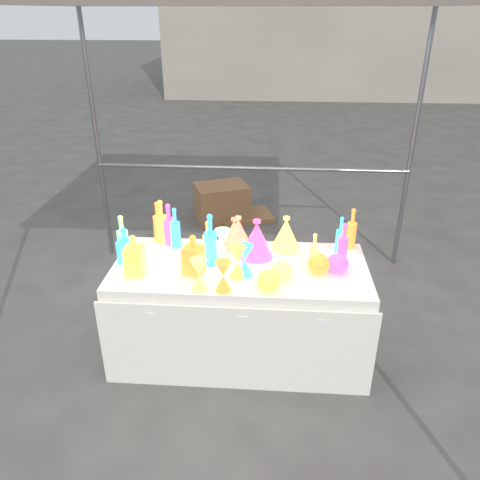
# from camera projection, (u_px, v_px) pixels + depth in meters

# --- Properties ---
(ground) EXTENTS (80.00, 80.00, 0.00)m
(ground) POSITION_uv_depth(u_px,v_px,m) (240.00, 349.00, 3.64)
(ground) COLOR #65635E
(ground) RESTS_ON ground
(canopy_tent) EXTENTS (3.15, 3.15, 2.46)m
(canopy_tent) POSITION_uv_depth(u_px,v_px,m) (240.00, 8.00, 2.59)
(canopy_tent) COLOR gray
(canopy_tent) RESTS_ON ground
(display_table) EXTENTS (1.84, 0.83, 0.75)m
(display_table) POSITION_uv_depth(u_px,v_px,m) (240.00, 310.00, 3.46)
(display_table) COLOR white
(display_table) RESTS_ON ground
(cardboard_box_closed) EXTENTS (0.75, 0.65, 0.45)m
(cardboard_box_closed) POSITION_uv_depth(u_px,v_px,m) (222.00, 202.00, 5.80)
(cardboard_box_closed) COLOR #9F6F48
(cardboard_box_closed) RESTS_ON ground
(cardboard_box_flat) EXTENTS (0.75, 0.64, 0.06)m
(cardboard_box_flat) POSITION_uv_depth(u_px,v_px,m) (246.00, 216.00, 5.91)
(cardboard_box_flat) COLOR #9F6F48
(cardboard_box_flat) RESTS_ON ground
(bottle_0) EXTENTS (0.11, 0.11, 0.35)m
(bottle_0) POSITION_uv_depth(u_px,v_px,m) (161.00, 222.00, 3.56)
(bottle_0) COLOR red
(bottle_0) RESTS_ON display_table
(bottle_1) EXTENTS (0.09, 0.09, 0.32)m
(bottle_1) POSITION_uv_depth(u_px,v_px,m) (175.00, 228.00, 3.50)
(bottle_1) COLOR green
(bottle_1) RESTS_ON display_table
(bottle_2) EXTENTS (0.08, 0.08, 0.32)m
(bottle_2) POSITION_uv_depth(u_px,v_px,m) (158.00, 222.00, 3.59)
(bottle_2) COLOR gold
(bottle_2) RESTS_ON display_table
(bottle_3) EXTENTS (0.11, 0.11, 0.33)m
(bottle_3) POSITION_uv_depth(u_px,v_px,m) (169.00, 224.00, 3.54)
(bottle_3) COLOR blue
(bottle_3) RESTS_ON display_table
(bottle_4) EXTENTS (0.08, 0.08, 0.33)m
(bottle_4) POSITION_uv_depth(u_px,v_px,m) (123.00, 236.00, 3.36)
(bottle_4) COLOR #12756F
(bottle_4) RESTS_ON display_table
(bottle_5) EXTENTS (0.09, 0.09, 0.33)m
(bottle_5) POSITION_uv_depth(u_px,v_px,m) (122.00, 237.00, 3.34)
(bottle_5) COLOR #D32AC4
(bottle_5) RESTS_ON display_table
(bottle_6) EXTENTS (0.10, 0.10, 0.30)m
(bottle_6) POSITION_uv_depth(u_px,v_px,m) (208.00, 241.00, 3.32)
(bottle_6) COLOR red
(bottle_6) RESTS_ON display_table
(bottle_7) EXTENTS (0.12, 0.12, 0.39)m
(bottle_7) POSITION_uv_depth(u_px,v_px,m) (210.00, 240.00, 3.24)
(bottle_7) COLOR green
(bottle_7) RESTS_ON display_table
(decanter_0) EXTENTS (0.13, 0.13, 0.29)m
(decanter_0) POSITION_uv_depth(u_px,v_px,m) (134.00, 255.00, 3.13)
(decanter_0) COLOR red
(decanter_0) RESTS_ON display_table
(decanter_1) EXTENTS (0.15, 0.15, 0.29)m
(decanter_1) POSITION_uv_depth(u_px,v_px,m) (193.00, 254.00, 3.15)
(decanter_1) COLOR gold
(decanter_1) RESTS_ON display_table
(decanter_2) EXTENTS (0.11, 0.11, 0.26)m
(decanter_2) POSITION_uv_depth(u_px,v_px,m) (126.00, 245.00, 3.30)
(decanter_2) COLOR green
(decanter_2) RESTS_ON display_table
(hourglass_0) EXTENTS (0.13, 0.13, 0.21)m
(hourglass_0) POSITION_uv_depth(u_px,v_px,m) (223.00, 276.00, 2.97)
(hourglass_0) COLOR gold
(hourglass_0) RESTS_ON display_table
(hourglass_2) EXTENTS (0.14, 0.14, 0.22)m
(hourglass_2) POSITION_uv_depth(u_px,v_px,m) (199.00, 275.00, 2.97)
(hourglass_2) COLOR #12756F
(hourglass_2) RESTS_ON display_table
(hourglass_3) EXTENTS (0.15, 0.15, 0.23)m
(hourglass_3) POSITION_uv_depth(u_px,v_px,m) (223.00, 245.00, 3.34)
(hourglass_3) COLOR #D32AC4
(hourglass_3) RESTS_ON display_table
(hourglass_4) EXTENTS (0.15, 0.15, 0.23)m
(hourglass_4) POSITION_uv_depth(u_px,v_px,m) (238.00, 262.00, 3.12)
(hourglass_4) COLOR red
(hourglass_4) RESTS_ON display_table
(hourglass_5) EXTENTS (0.13, 0.13, 0.23)m
(hourglass_5) POSITION_uv_depth(u_px,v_px,m) (245.00, 261.00, 3.13)
(hourglass_5) COLOR green
(hourglass_5) RESTS_ON display_table
(globe_0) EXTENTS (0.17, 0.17, 0.12)m
(globe_0) POSITION_uv_depth(u_px,v_px,m) (268.00, 281.00, 2.99)
(globe_0) COLOR red
(globe_0) RESTS_ON display_table
(globe_1) EXTENTS (0.15, 0.15, 0.12)m
(globe_1) POSITION_uv_depth(u_px,v_px,m) (282.00, 272.00, 3.11)
(globe_1) COLOR #12756F
(globe_1) RESTS_ON display_table
(globe_2) EXTENTS (0.16, 0.16, 0.12)m
(globe_2) POSITION_uv_depth(u_px,v_px,m) (319.00, 265.00, 3.18)
(globe_2) COLOR gold
(globe_2) RESTS_ON display_table
(globe_3) EXTENTS (0.17, 0.17, 0.12)m
(globe_3) POSITION_uv_depth(u_px,v_px,m) (338.00, 265.00, 3.19)
(globe_3) COLOR blue
(globe_3) RESTS_ON display_table
(lampshade_0) EXTENTS (0.21, 0.21, 0.24)m
(lampshade_0) POSITION_uv_depth(u_px,v_px,m) (234.00, 233.00, 3.51)
(lampshade_0) COLOR yellow
(lampshade_0) RESTS_ON display_table
(lampshade_1) EXTENTS (0.26, 0.26, 0.25)m
(lampshade_1) POSITION_uv_depth(u_px,v_px,m) (238.00, 232.00, 3.50)
(lampshade_1) COLOR yellow
(lampshade_1) RESTS_ON display_table
(lampshade_2) EXTENTS (0.28, 0.28, 0.29)m
(lampshade_2) POSITION_uv_depth(u_px,v_px,m) (257.00, 238.00, 3.37)
(lampshade_2) COLOR blue
(lampshade_2) RESTS_ON display_table
(lampshade_3) EXTENTS (0.26, 0.26, 0.26)m
(lampshade_3) POSITION_uv_depth(u_px,v_px,m) (286.00, 233.00, 3.48)
(lampshade_3) COLOR #12756F
(lampshade_3) RESTS_ON display_table
(bottle_8) EXTENTS (0.07, 0.07, 0.30)m
(bottle_8) POSITION_uv_depth(u_px,v_px,m) (340.00, 235.00, 3.40)
(bottle_8) COLOR green
(bottle_8) RESTS_ON display_table
(bottle_9) EXTENTS (0.09, 0.09, 0.32)m
(bottle_9) POSITION_uv_depth(u_px,v_px,m) (352.00, 228.00, 3.48)
(bottle_9) COLOR gold
(bottle_9) RESTS_ON display_table
(bottle_10) EXTENTS (0.08, 0.08, 0.31)m
(bottle_10) POSITION_uv_depth(u_px,v_px,m) (343.00, 244.00, 3.26)
(bottle_10) COLOR blue
(bottle_10) RESTS_ON display_table
(bottle_11) EXTENTS (0.07, 0.07, 0.28)m
(bottle_11) POSITION_uv_depth(u_px,v_px,m) (314.00, 252.00, 3.18)
(bottle_11) COLOR #12756F
(bottle_11) RESTS_ON display_table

